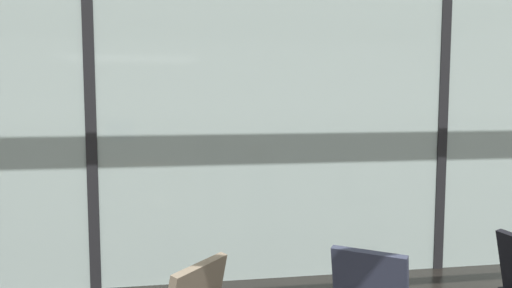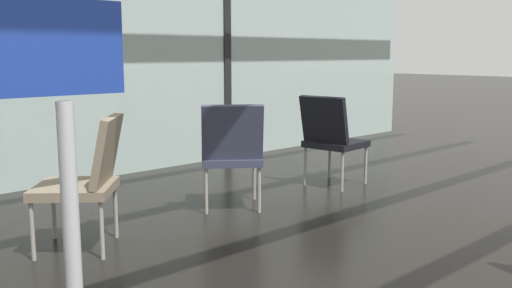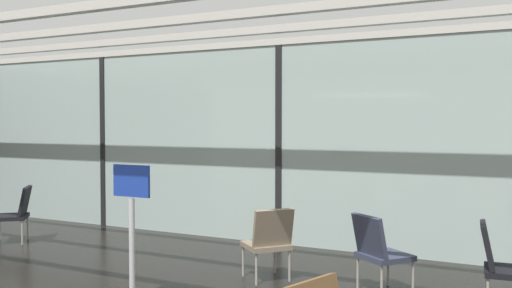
# 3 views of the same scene
# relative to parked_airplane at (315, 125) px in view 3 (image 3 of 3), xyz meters

# --- Properties ---
(glass_curtain_wall) EXTENTS (14.00, 0.08, 3.04)m
(glass_curtain_wall) POSITION_rel_parked_airplane_xyz_m (1.55, -5.46, -0.28)
(glass_curtain_wall) COLOR #A3B7B2
(glass_curtain_wall) RESTS_ON ground
(window_mullion_0) EXTENTS (0.10, 0.12, 3.04)m
(window_mullion_0) POSITION_rel_parked_airplane_xyz_m (-1.95, -5.46, -0.28)
(window_mullion_0) COLOR black
(window_mullion_0) RESTS_ON ground
(window_mullion_1) EXTENTS (0.10, 0.12, 3.04)m
(window_mullion_1) POSITION_rel_parked_airplane_xyz_m (1.55, -5.46, -0.28)
(window_mullion_1) COLOR black
(window_mullion_1) RESTS_ON ground
(ceiling_slats) EXTENTS (13.72, 6.72, 0.10)m
(ceiling_slats) POSITION_rel_parked_airplane_xyz_m (1.55, -8.76, 1.29)
(ceiling_slats) COLOR beige
(ceiling_slats) RESTS_ON glass_curtain_wall
(parked_airplane) EXTENTS (12.49, 3.60, 3.60)m
(parked_airplane) POSITION_rel_parked_airplane_xyz_m (0.00, 0.00, 0.00)
(parked_airplane) COLOR silver
(parked_airplane) RESTS_ON ground
(lounge_chair_1) EXTENTS (0.57, 0.53, 0.87)m
(lounge_chair_1) POSITION_rel_parked_airplane_xyz_m (4.81, -7.31, -1.31)
(lounge_chair_1) COLOR black
(lounge_chair_1) RESTS_ON ground
(lounge_chair_2) EXTENTS (0.70, 0.71, 0.87)m
(lounge_chair_2) POSITION_rel_parked_airplane_xyz_m (3.58, -7.30, -1.31)
(lounge_chair_2) COLOR #33384C
(lounge_chair_2) RESTS_ON ground
(lounge_chair_5) EXTENTS (0.71, 0.71, 0.87)m
(lounge_chair_5) POSITION_rel_parked_airplane_xyz_m (2.30, -7.38, -1.31)
(lounge_chair_5) COLOR #7F705B
(lounge_chair_5) RESTS_ON ground
(lounge_chair_6) EXTENTS (0.71, 0.70, 0.87)m
(lounge_chair_6) POSITION_rel_parked_airplane_xyz_m (-2.13, -7.24, -1.31)
(lounge_chair_6) COLOR black
(lounge_chair_6) RESTS_ON ground
(info_sign) EXTENTS (0.44, 0.32, 1.44)m
(info_sign) POSITION_rel_parked_airplane_xyz_m (1.50, -8.88, -1.12)
(info_sign) COLOR #333333
(info_sign) RESTS_ON ground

